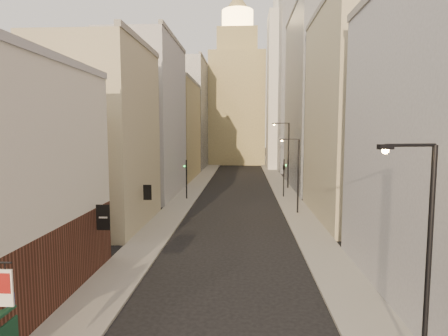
# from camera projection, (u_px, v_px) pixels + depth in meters

# --- Properties ---
(sidewalk_left) EXTENTS (3.00, 140.00, 0.15)m
(sidewalk_left) POSITION_uv_depth(u_px,v_px,m) (200.00, 182.00, 62.81)
(sidewalk_left) COLOR gray
(sidewalk_left) RESTS_ON ground
(sidewalk_right) EXTENTS (3.00, 140.00, 0.15)m
(sidewalk_right) POSITION_uv_depth(u_px,v_px,m) (278.00, 182.00, 62.11)
(sidewalk_right) COLOR gray
(sidewalk_right) RESTS_ON ground
(left_bldg_beige) EXTENTS (8.00, 12.00, 16.00)m
(left_bldg_beige) POSITION_uv_depth(u_px,v_px,m) (100.00, 138.00, 33.50)
(left_bldg_beige) COLOR tan
(left_bldg_beige) RESTS_ON ground
(left_bldg_grey) EXTENTS (8.00, 16.00, 20.00)m
(left_bldg_grey) POSITION_uv_depth(u_px,v_px,m) (146.00, 120.00, 49.19)
(left_bldg_grey) COLOR #98999E
(left_bldg_grey) RESTS_ON ground
(left_bldg_tan) EXTENTS (8.00, 18.00, 17.00)m
(left_bldg_tan) POSITION_uv_depth(u_px,v_px,m) (173.00, 131.00, 67.23)
(left_bldg_tan) COLOR #8C7F55
(left_bldg_tan) RESTS_ON ground
(left_bldg_wingrid) EXTENTS (8.00, 20.00, 24.00)m
(left_bldg_wingrid) POSITION_uv_depth(u_px,v_px,m) (189.00, 116.00, 86.75)
(left_bldg_wingrid) COLOR gray
(left_bldg_wingrid) RESTS_ON ground
(right_bldg_beige) EXTENTS (8.00, 16.00, 20.00)m
(right_bldg_beige) POSITION_uv_depth(u_px,v_px,m) (360.00, 116.00, 35.98)
(right_bldg_beige) COLOR tan
(right_bldg_beige) RESTS_ON ground
(right_bldg_wingrid) EXTENTS (8.00, 20.00, 26.00)m
(right_bldg_wingrid) POSITION_uv_depth(u_px,v_px,m) (319.00, 101.00, 55.55)
(right_bldg_wingrid) COLOR gray
(right_bldg_wingrid) RESTS_ON ground
(highrise) EXTENTS (21.00, 23.00, 51.20)m
(highrise) POSITION_uv_depth(u_px,v_px,m) (323.00, 52.00, 81.77)
(highrise) COLOR gray
(highrise) RESTS_ON ground
(clock_tower) EXTENTS (14.00, 14.00, 44.90)m
(clock_tower) POSITION_uv_depth(u_px,v_px,m) (237.00, 96.00, 97.51)
(clock_tower) COLOR #8C7F55
(clock_tower) RESTS_ON ground
(white_tower) EXTENTS (8.00, 8.00, 41.50)m
(white_tower) POSITION_uv_depth(u_px,v_px,m) (286.00, 85.00, 82.91)
(white_tower) COLOR silver
(white_tower) RESTS_ON ground
(streetlamp_near) EXTENTS (2.12, 0.71, 8.23)m
(streetlamp_near) POSITION_uv_depth(u_px,v_px,m) (424.00, 249.00, 12.51)
(streetlamp_near) COLOR black
(streetlamp_near) RESTS_ON ground
(streetlamp_mid) EXTENTS (2.03, 0.48, 7.79)m
(streetlamp_mid) POSITION_uv_depth(u_px,v_px,m) (296.00, 171.00, 38.36)
(streetlamp_mid) COLOR black
(streetlamp_mid) RESTS_ON ground
(streetlamp_far) EXTENTS (2.51, 0.82, 9.75)m
(streetlamp_far) POSITION_uv_depth(u_px,v_px,m) (287.00, 151.00, 54.96)
(streetlamp_far) COLOR black
(streetlamp_far) RESTS_ON ground
(traffic_light_left) EXTENTS (0.55, 0.44, 5.00)m
(traffic_light_left) POSITION_uv_depth(u_px,v_px,m) (186.00, 172.00, 46.45)
(traffic_light_left) COLOR black
(traffic_light_left) RESTS_ON ground
(traffic_light_right) EXTENTS (0.61, 0.55, 5.00)m
(traffic_light_right) POSITION_uv_depth(u_px,v_px,m) (284.00, 169.00, 47.82)
(traffic_light_right) COLOR black
(traffic_light_right) RESTS_ON ground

